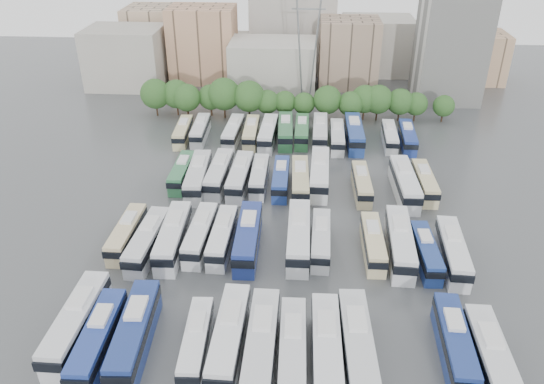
# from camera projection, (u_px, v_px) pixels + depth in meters

# --- Properties ---
(ground) EXTENTS (220.00, 220.00, 0.00)m
(ground) POSITION_uv_depth(u_px,v_px,m) (287.00, 228.00, 76.15)
(ground) COLOR #424447
(ground) RESTS_ON ground
(tree_line) EXTENTS (65.86, 7.75, 8.65)m
(tree_line) POSITION_uv_depth(u_px,v_px,m) (279.00, 98.00, 110.68)
(tree_line) COLOR black
(tree_line) RESTS_ON ground
(city_buildings) EXTENTS (102.00, 35.00, 20.00)m
(city_buildings) POSITION_uv_depth(u_px,v_px,m) (271.00, 46.00, 135.09)
(city_buildings) COLOR #9E998E
(city_buildings) RESTS_ON ground
(apartment_tower) EXTENTS (14.00, 14.00, 26.00)m
(apartment_tower) POSITION_uv_depth(u_px,v_px,m) (451.00, 42.00, 118.04)
(apartment_tower) COLOR silver
(apartment_tower) RESTS_ON ground
(electricity_pylon) EXTENTS (9.00, 6.91, 33.83)m
(electricity_pylon) POSITION_uv_depth(u_px,v_px,m) (308.00, 21.00, 110.23)
(electricity_pylon) COLOR slate
(electricity_pylon) RESTS_ON ground
(bus_r0_s0) EXTENTS (3.06, 13.48, 4.22)m
(bus_r0_s0) POSITION_uv_depth(u_px,v_px,m) (77.00, 322.00, 56.52)
(bus_r0_s0) COLOR silver
(bus_r0_s0) RESTS_ON ground
(bus_r0_s1) EXTENTS (2.99, 12.51, 3.91)m
(bus_r0_s1) POSITION_uv_depth(u_px,v_px,m) (99.00, 339.00, 54.61)
(bus_r0_s1) COLOR navy
(bus_r0_s1) RESTS_ON ground
(bus_r0_s2) EXTENTS (3.62, 13.59, 4.22)m
(bus_r0_s2) POSITION_uv_depth(u_px,v_px,m) (135.00, 333.00, 55.13)
(bus_r0_s2) COLOR navy
(bus_r0_s2) RESTS_ON ground
(bus_r0_s4) EXTENTS (2.83, 11.00, 3.42)m
(bus_r0_s4) POSITION_uv_depth(u_px,v_px,m) (196.00, 342.00, 54.60)
(bus_r0_s4) COLOR silver
(bus_r0_s4) RESTS_ON ground
(bus_r0_s5) EXTENTS (3.12, 13.28, 4.15)m
(bus_r0_s5) POSITION_uv_depth(u_px,v_px,m) (229.00, 337.00, 54.71)
(bus_r0_s5) COLOR silver
(bus_r0_s5) RESTS_ON ground
(bus_r0_s6) EXTENTS (3.02, 13.50, 4.23)m
(bus_r0_s6) POSITION_uv_depth(u_px,v_px,m) (261.00, 344.00, 53.79)
(bus_r0_s6) COLOR silver
(bus_r0_s6) RESTS_ON ground
(bus_r0_s7) EXTENTS (2.94, 12.46, 3.90)m
(bus_r0_s7) POSITION_uv_depth(u_px,v_px,m) (293.00, 350.00, 53.33)
(bus_r0_s7) COLOR silver
(bus_r0_s7) RESTS_ON ground
(bus_r0_s8) EXTENTS (3.10, 13.30, 4.16)m
(bus_r0_s8) POSITION_uv_depth(u_px,v_px,m) (326.00, 349.00, 53.25)
(bus_r0_s8) COLOR silver
(bus_r0_s8) RESTS_ON ground
(bus_r0_s9) EXTENTS (3.44, 13.62, 4.24)m
(bus_r0_s9) POSITION_uv_depth(u_px,v_px,m) (357.00, 345.00, 53.69)
(bus_r0_s9) COLOR silver
(bus_r0_s9) RESTS_ON ground
(bus_r0_s12) EXTENTS (3.08, 12.32, 3.84)m
(bus_r0_s12) POSITION_uv_depth(u_px,v_px,m) (454.00, 343.00, 54.17)
(bus_r0_s12) COLOR navy
(bus_r0_s12) RESTS_ON ground
(bus_r0_s13) EXTENTS (2.95, 13.08, 4.10)m
(bus_r0_s13) POSITION_uv_depth(u_px,v_px,m) (492.00, 361.00, 51.90)
(bus_r0_s13) COLOR silver
(bus_r0_s13) RESTS_ON ground
(bus_r1_s0) EXTENTS (2.65, 11.44, 3.58)m
(bus_r1_s0) POSITION_uv_depth(u_px,v_px,m) (127.00, 233.00, 71.81)
(bus_r1_s0) COLOR beige
(bus_r1_s0) RESTS_ON ground
(bus_r1_s1) EXTENTS (3.33, 12.64, 3.93)m
(bus_r1_s1) POSITION_uv_depth(u_px,v_px,m) (148.00, 240.00, 70.00)
(bus_r1_s1) COLOR silver
(bus_r1_s1) RESTS_ON ground
(bus_r1_s2) EXTENTS (3.29, 13.33, 4.16)m
(bus_r1_s2) POSITION_uv_depth(u_px,v_px,m) (173.00, 236.00, 70.65)
(bus_r1_s2) COLOR silver
(bus_r1_s2) RESTS_ON ground
(bus_r1_s3) EXTENTS (3.06, 12.12, 3.78)m
(bus_r1_s3) POSITION_uv_depth(u_px,v_px,m) (200.00, 234.00, 71.47)
(bus_r1_s3) COLOR silver
(bus_r1_s3) RESTS_ON ground
(bus_r1_s4) EXTENTS (2.87, 11.87, 3.70)m
(bus_r1_s4) POSITION_uv_depth(u_px,v_px,m) (222.00, 237.00, 71.00)
(bus_r1_s4) COLOR silver
(bus_r1_s4) RESTS_ON ground
(bus_r1_s5) EXTENTS (3.09, 13.44, 4.20)m
(bus_r1_s5) POSITION_uv_depth(u_px,v_px,m) (248.00, 237.00, 70.49)
(bus_r1_s5) COLOR navy
(bus_r1_s5) RESTS_ON ground
(bus_r1_s7) EXTENTS (3.03, 13.70, 4.30)m
(bus_r1_s7) POSITION_uv_depth(u_px,v_px,m) (299.00, 236.00, 70.67)
(bus_r1_s7) COLOR silver
(bus_r1_s7) RESTS_ON ground
(bus_r1_s8) EXTENTS (2.79, 11.43, 3.57)m
(bus_r1_s8) POSITION_uv_depth(u_px,v_px,m) (321.00, 239.00, 70.60)
(bus_r1_s8) COLOR silver
(bus_r1_s8) RESTS_ON ground
(bus_r1_s10) EXTENTS (2.59, 11.29, 3.53)m
(bus_r1_s10) POSITION_uv_depth(u_px,v_px,m) (373.00, 243.00, 69.91)
(bus_r1_s10) COLOR beige
(bus_r1_s10) RESTS_ON ground
(bus_r1_s11) EXTENTS (3.55, 13.69, 4.26)m
(bus_r1_s11) POSITION_uv_depth(u_px,v_px,m) (400.00, 242.00, 69.35)
(bus_r1_s11) COLOR silver
(bus_r1_s11) RESTS_ON ground
(bus_r1_s12) EXTENTS (2.71, 10.96, 3.42)m
(bus_r1_s12) POSITION_uv_depth(u_px,v_px,m) (426.00, 252.00, 68.26)
(bus_r1_s12) COLOR navy
(bus_r1_s12) RESTS_ON ground
(bus_r1_s13) EXTENTS (3.36, 12.62, 3.92)m
(bus_r1_s13) POSITION_uv_depth(u_px,v_px,m) (453.00, 251.00, 67.89)
(bus_r1_s13) COLOR silver
(bus_r1_s13) RESTS_ON ground
(bus_r2_s1) EXTENTS (2.52, 11.24, 3.52)m
(bus_r2_s1) POSITION_uv_depth(u_px,v_px,m) (182.00, 172.00, 87.56)
(bus_r2_s1) COLOR #317347
(bus_r2_s1) RESTS_ON ground
(bus_r2_s2) EXTENTS (3.53, 13.53, 4.21)m
(bus_r2_s2) POSITION_uv_depth(u_px,v_px,m) (198.00, 176.00, 85.56)
(bus_r2_s2) COLOR silver
(bus_r2_s2) RESTS_ON ground
(bus_r2_s3) EXTENTS (3.27, 12.96, 4.04)m
(bus_r2_s3) POSITION_uv_depth(u_px,v_px,m) (219.00, 173.00, 86.62)
(bus_r2_s3) COLOR silver
(bus_r2_s3) RESTS_ON ground
(bus_r2_s4) EXTENTS (3.30, 12.89, 4.01)m
(bus_r2_s4) POSITION_uv_depth(u_px,v_px,m) (240.00, 176.00, 85.83)
(bus_r2_s4) COLOR silver
(bus_r2_s4) RESTS_ON ground
(bus_r2_s5) EXTENTS (2.49, 11.36, 3.56)m
(bus_r2_s5) POSITION_uv_depth(u_px,v_px,m) (259.00, 176.00, 86.29)
(bus_r2_s5) COLOR silver
(bus_r2_s5) RESTS_ON ground
(bus_r2_s6) EXTENTS (2.56, 11.45, 3.59)m
(bus_r2_s6) POSITION_uv_depth(u_px,v_px,m) (281.00, 178.00, 85.62)
(bus_r2_s6) COLOR navy
(bus_r2_s6) RESTS_ON ground
(bus_r2_s7) EXTENTS (3.13, 12.49, 3.89)m
(bus_r2_s7) POSITION_uv_depth(u_px,v_px,m) (300.00, 180.00, 84.66)
(bus_r2_s7) COLOR #C3B886
(bus_r2_s7) RESTS_ON ground
(bus_r2_s8) EXTENTS (3.41, 13.77, 4.29)m
(bus_r2_s8) POSITION_uv_depth(u_px,v_px,m) (320.00, 173.00, 86.35)
(bus_r2_s8) COLOR white
(bus_r2_s8) RESTS_ON ground
(bus_r2_s10) EXTENTS (2.71, 11.17, 3.48)m
(bus_r2_s10) POSITION_uv_depth(u_px,v_px,m) (362.00, 183.00, 84.18)
(bus_r2_s10) COLOR #CCBC8C
(bus_r2_s10) RESTS_ON ground
(bus_r2_s12) EXTENTS (3.37, 13.76, 4.29)m
(bus_r2_s12) POSITION_uv_depth(u_px,v_px,m) (405.00, 183.00, 83.47)
(bus_r2_s12) COLOR white
(bus_r2_s12) RESTS_ON ground
(bus_r2_s13) EXTENTS (2.68, 11.48, 3.59)m
(bus_r2_s13) POSITION_uv_depth(u_px,v_px,m) (424.00, 182.00, 84.46)
(bus_r2_s13) COLOR beige
(bus_r2_s13) RESTS_ON ground
(bus_r3_s0) EXTENTS (2.97, 11.18, 3.47)m
(bus_r3_s0) POSITION_uv_depth(u_px,v_px,m) (183.00, 132.00, 102.43)
(bus_r3_s0) COLOR beige
(bus_r3_s0) RESTS_ON ground
(bus_r3_s1) EXTENTS (2.80, 11.44, 3.57)m
(bus_r3_s1) POSITION_uv_depth(u_px,v_px,m) (200.00, 130.00, 102.97)
(bus_r3_s1) COLOR silver
(bus_r3_s1) RESTS_ON ground
(bus_r3_s3) EXTENTS (3.12, 11.95, 3.72)m
(bus_r3_s3) POSITION_uv_depth(u_px,v_px,m) (233.00, 132.00, 102.07)
(bus_r3_s3) COLOR silver
(bus_r3_s3) RESTS_ON ground
(bus_r3_s4) EXTENTS (2.73, 11.57, 3.62)m
(bus_r3_s4) POSITION_uv_depth(u_px,v_px,m) (251.00, 132.00, 102.01)
(bus_r3_s4) COLOR beige
(bus_r3_s4) RESTS_ON ground
(bus_r3_s5) EXTENTS (3.20, 12.67, 3.95)m
(bus_r3_s5) POSITION_uv_depth(u_px,v_px,m) (268.00, 133.00, 101.24)
(bus_r3_s5) COLOR silver
(bus_r3_s5) RESTS_ON ground
(bus_r3_s6) EXTENTS (3.26, 12.70, 3.95)m
(bus_r3_s6) POSITION_uv_depth(u_px,v_px,m) (285.00, 131.00, 102.25)
(bus_r3_s6) COLOR #2C663B
(bus_r3_s6) RESTS_ON ground
(bus_r3_s7) EXTENTS (2.62, 11.85, 3.71)m
(bus_r3_s7) POSITION_uv_depth(u_px,v_px,m) (302.00, 131.00, 102.35)
(bus_r3_s7) COLOR #2F6E3D
(bus_r3_s7) RESTS_ON ground
(bus_r3_s8) EXTENTS (2.98, 12.60, 3.94)m
(bus_r3_s8) POSITION_uv_depth(u_px,v_px,m) (320.00, 132.00, 101.84)
(bus_r3_s8) COLOR silver
(bus_r3_s8) RESTS_ON ground
(bus_r3_s9) EXTENTS (2.69, 11.66, 3.65)m
(bus_r3_s9) POSITION_uv_depth(u_px,v_px,m) (337.00, 137.00, 100.09)
(bus_r3_s9) COLOR silver
(bus_r3_s9) RESTS_ON ground
(bus_r3_s10) EXTENTS (3.10, 13.57, 4.25)m
(bus_r3_s10) POSITION_uv_depth(u_px,v_px,m) (354.00, 133.00, 100.77)
(bus_r3_s10) COLOR navy
(bus_r3_s10) RESTS_ON ground
(bus_r3_s12) EXTENTS (2.74, 11.00, 3.43)m
(bus_r3_s12) POSITION_uv_depth(u_px,v_px,m) (390.00, 136.00, 100.54)
(bus_r3_s12) COLOR silver
(bus_r3_s12) RESTS_ON ground
(bus_r3_s13) EXTENTS (2.96, 11.59, 3.61)m
(bus_r3_s13) POSITION_uv_depth(u_px,v_px,m) (408.00, 137.00, 100.08)
(bus_r3_s13) COLOR navy
(bus_r3_s13) RESTS_ON ground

